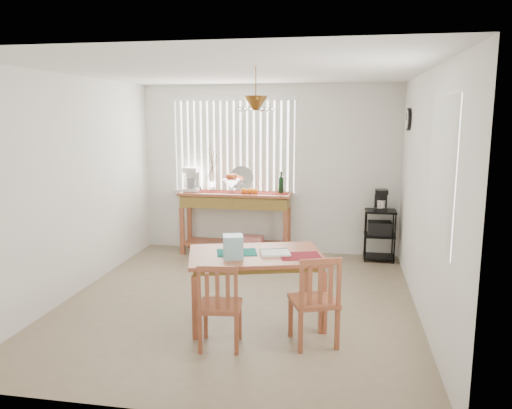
% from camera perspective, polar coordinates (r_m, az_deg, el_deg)
% --- Properties ---
extents(ground, '(4.00, 4.50, 0.01)m').
position_cam_1_polar(ground, '(5.92, -1.93, -11.02)').
color(ground, gray).
extents(room_shell, '(4.20, 4.70, 2.70)m').
position_cam_1_polar(room_shell, '(5.55, -1.97, 5.59)').
color(room_shell, white).
rests_on(room_shell, ground).
extents(sideboard, '(1.72, 0.48, 0.97)m').
position_cam_1_polar(sideboard, '(7.69, -2.29, -0.38)').
color(sideboard, '#A35637').
rests_on(sideboard, ground).
extents(sideboard_items, '(1.63, 0.41, 0.74)m').
position_cam_1_polar(sideboard_items, '(7.71, -4.34, 2.58)').
color(sideboard_items, maroon).
rests_on(sideboard_items, sideboard).
extents(wire_cart, '(0.45, 0.36, 0.76)m').
position_cam_1_polar(wire_cart, '(7.60, 13.95, -2.88)').
color(wire_cart, black).
rests_on(wire_cart, ground).
extents(cart_items, '(0.18, 0.21, 0.31)m').
position_cam_1_polar(cart_items, '(7.52, 14.09, 0.44)').
color(cart_items, black).
rests_on(cart_items, wire_cart).
extents(dining_table, '(1.55, 1.21, 0.73)m').
position_cam_1_polar(dining_table, '(5.19, -0.03, -6.50)').
color(dining_table, '#A35637').
rests_on(dining_table, ground).
extents(table_items, '(1.13, 0.52, 0.23)m').
position_cam_1_polar(table_items, '(5.02, -1.40, -5.06)').
color(table_items, '#12685B').
rests_on(table_items, dining_table).
extents(chair_left, '(0.43, 0.43, 0.83)m').
position_cam_1_polar(chair_left, '(4.68, -4.17, -11.51)').
color(chair_left, '#A35637').
rests_on(chair_left, ground).
extents(chair_right, '(0.53, 0.53, 0.88)m').
position_cam_1_polar(chair_right, '(4.75, 6.75, -10.90)').
color(chair_right, '#A35637').
rests_on(chair_right, ground).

